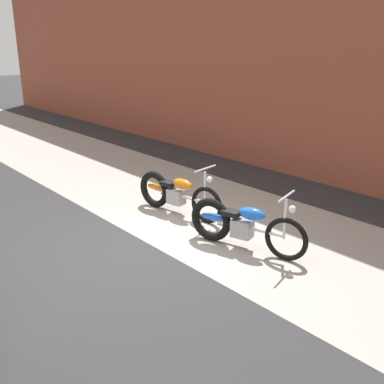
# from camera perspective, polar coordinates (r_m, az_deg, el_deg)

# --- Properties ---
(ground_plane) EXTENTS (80.00, 80.00, 0.00)m
(ground_plane) POSITION_cam_1_polar(r_m,az_deg,el_deg) (7.38, -5.37, -6.62)
(ground_plane) COLOR #2D2D30
(sidewalk_slab) EXTENTS (36.00, 3.50, 0.01)m
(sidewalk_slab) POSITION_cam_1_polar(r_m,az_deg,el_deg) (8.42, 4.35, -3.30)
(sidewalk_slab) COLOR #9E998E
(sidewalk_slab) RESTS_ON ground
(brick_building_wall) EXTENTS (36.00, 0.50, 6.28)m
(brick_building_wall) POSITION_cam_1_polar(r_m,az_deg,el_deg) (10.56, 18.83, 17.67)
(brick_building_wall) COLOR brown
(brick_building_wall) RESTS_ON ground
(motorcycle_orange) EXTENTS (1.99, 0.62, 1.03)m
(motorcycle_orange) POSITION_cam_1_polar(r_m,az_deg,el_deg) (8.55, -2.40, -0.10)
(motorcycle_orange) COLOR black
(motorcycle_orange) RESTS_ON ground
(motorcycle_blue) EXTENTS (1.96, 0.80, 1.03)m
(motorcycle_blue) POSITION_cam_1_polar(r_m,az_deg,el_deg) (7.13, 5.83, -4.06)
(motorcycle_blue) COLOR black
(motorcycle_blue) RESTS_ON ground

